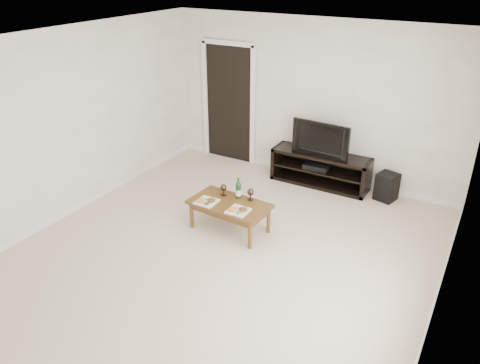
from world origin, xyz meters
name	(u,v)px	position (x,y,z in m)	size (l,w,h in m)	color
floor	(223,254)	(0.00, 0.00, 0.00)	(5.50, 5.50, 0.00)	beige
back_wall	(312,101)	(0.00, 2.77, 1.30)	(5.00, 0.04, 2.60)	white
ceiling	(219,41)	(0.00, 0.00, 2.62)	(5.00, 5.50, 0.04)	white
doorway	(229,104)	(-1.55, 2.73, 1.02)	(0.90, 0.02, 2.05)	black
media_console	(320,169)	(0.32, 2.50, 0.28)	(1.59, 0.45, 0.55)	black
television	(323,137)	(0.32, 2.50, 0.82)	(0.95, 0.12, 0.55)	black
av_receiver	(317,166)	(0.26, 2.48, 0.33)	(0.40, 0.30, 0.08)	black
subwoofer	(387,187)	(1.40, 2.51, 0.22)	(0.29, 0.29, 0.43)	black
coffee_table	(230,216)	(-0.23, 0.54, 0.21)	(1.07, 0.59, 0.42)	brown
plate_left	(207,200)	(-0.50, 0.40, 0.45)	(0.27, 0.27, 0.07)	white
plate_right	(238,209)	(-0.01, 0.40, 0.45)	(0.27, 0.27, 0.07)	white
wine_bottle	(238,187)	(-0.19, 0.72, 0.59)	(0.07, 0.07, 0.35)	#0F3817
goblet_left	(223,190)	(-0.41, 0.68, 0.51)	(0.09, 0.09, 0.17)	#34281C
goblet_right	(250,194)	(-0.02, 0.75, 0.51)	(0.09, 0.09, 0.17)	#34281C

